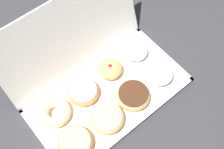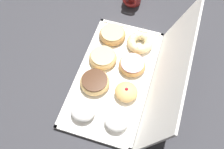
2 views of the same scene
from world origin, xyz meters
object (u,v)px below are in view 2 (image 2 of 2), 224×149
object	(u,v)px
glazed_ring_donut_1	(103,58)
cruller_donut_4	(140,42)
powdered_filled_donut_7	(117,120)
pink_frosted_donut_5	(132,65)
jelly_filled_donut_6	(126,92)
powdered_filled_donut_3	(83,110)
glazed_ring_donut_0	(112,34)
donut_box	(114,77)
chocolate_frosted_donut_2	(95,82)

from	to	relation	value
glazed_ring_donut_1	cruller_donut_4	xyz separation A→B (m)	(-0.12, 0.13, 0.00)
powdered_filled_donut_7	pink_frosted_donut_5	bearing A→B (deg)	-177.96
jelly_filled_donut_6	powdered_filled_donut_3	bearing A→B (deg)	-46.94
cruller_donut_4	jelly_filled_donut_6	bearing A→B (deg)	2.18
glazed_ring_donut_0	pink_frosted_donut_5	size ratio (longest dim) A/B	1.06
glazed_ring_donut_0	glazed_ring_donut_1	xyz separation A→B (m)	(0.13, -0.00, 0.00)
glazed_ring_donut_1	powdered_filled_donut_7	bearing A→B (deg)	28.49
jelly_filled_donut_6	powdered_filled_donut_7	distance (m)	0.12
donut_box	jelly_filled_donut_6	size ratio (longest dim) A/B	6.13
pink_frosted_donut_5	powdered_filled_donut_7	xyz separation A→B (m)	(0.25, 0.01, 0.00)
jelly_filled_donut_6	glazed_ring_donut_1	bearing A→B (deg)	-132.57
chocolate_frosted_donut_2	powdered_filled_donut_7	xyz separation A→B (m)	(0.13, 0.13, 0.00)
pink_frosted_donut_5	powdered_filled_donut_7	world-z (taller)	powdered_filled_donut_7
chocolate_frosted_donut_2	powdered_filled_donut_7	distance (m)	0.18
powdered_filled_donut_3	jelly_filled_donut_6	size ratio (longest dim) A/B	1.03
jelly_filled_donut_6	powdered_filled_donut_7	xyz separation A→B (m)	(0.12, -0.00, 0.00)
chocolate_frosted_donut_2	jelly_filled_donut_6	bearing A→B (deg)	87.63
powdered_filled_donut_7	jelly_filled_donut_6	bearing A→B (deg)	179.15
donut_box	glazed_ring_donut_1	world-z (taller)	glazed_ring_donut_1
glazed_ring_donut_0	powdered_filled_donut_3	size ratio (longest dim) A/B	1.27
powdered_filled_donut_3	cruller_donut_4	world-z (taller)	powdered_filled_donut_3
glazed_ring_donut_1	chocolate_frosted_donut_2	size ratio (longest dim) A/B	0.98
jelly_filled_donut_6	pink_frosted_donut_5	bearing A→B (deg)	-175.17
pink_frosted_donut_5	glazed_ring_donut_0	bearing A→B (deg)	-135.58
glazed_ring_donut_0	cruller_donut_4	bearing A→B (deg)	86.75
pink_frosted_donut_5	donut_box	bearing A→B (deg)	-42.28
chocolate_frosted_donut_2	jelly_filled_donut_6	world-z (taller)	jelly_filled_donut_6
glazed_ring_donut_1	cruller_donut_4	size ratio (longest dim) A/B	1.04
chocolate_frosted_donut_2	cruller_donut_4	bearing A→B (deg)	153.47
glazed_ring_donut_0	powdered_filled_donut_7	xyz separation A→B (m)	(0.38, 0.13, 0.00)
cruller_donut_4	chocolate_frosted_donut_2	bearing A→B (deg)	-26.53
glazed_ring_donut_1	chocolate_frosted_donut_2	xyz separation A→B (m)	(0.12, 0.01, 0.00)
glazed_ring_donut_1	powdered_filled_donut_3	distance (m)	0.25
donut_box	powdered_filled_donut_3	bearing A→B (deg)	-18.50
donut_box	pink_frosted_donut_5	bearing A→B (deg)	137.72
powdered_filled_donut_3	cruller_donut_4	bearing A→B (deg)	161.80
glazed_ring_donut_0	jelly_filled_donut_6	xyz separation A→B (m)	(0.25, 0.14, 0.00)
glazed_ring_donut_0	powdered_filled_donut_7	world-z (taller)	powdered_filled_donut_7
powdered_filled_donut_3	glazed_ring_donut_1	bearing A→B (deg)	-178.74
cruller_donut_4	pink_frosted_donut_5	bearing A→B (deg)	-0.64
glazed_ring_donut_0	powdered_filled_donut_3	world-z (taller)	powdered_filled_donut_3
cruller_donut_4	glazed_ring_donut_0	bearing A→B (deg)	-93.25
powdered_filled_donut_3	pink_frosted_donut_5	bearing A→B (deg)	154.26
powdered_filled_donut_3	cruller_donut_4	size ratio (longest dim) A/B	0.82
donut_box	jelly_filled_donut_6	world-z (taller)	jelly_filled_donut_6
powdered_filled_donut_3	jelly_filled_donut_6	distance (m)	0.18
donut_box	chocolate_frosted_donut_2	world-z (taller)	chocolate_frosted_donut_2
glazed_ring_donut_0	jelly_filled_donut_6	world-z (taller)	jelly_filled_donut_6
donut_box	powdered_filled_donut_3	world-z (taller)	powdered_filled_donut_3
glazed_ring_donut_1	cruller_donut_4	world-z (taller)	cruller_donut_4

